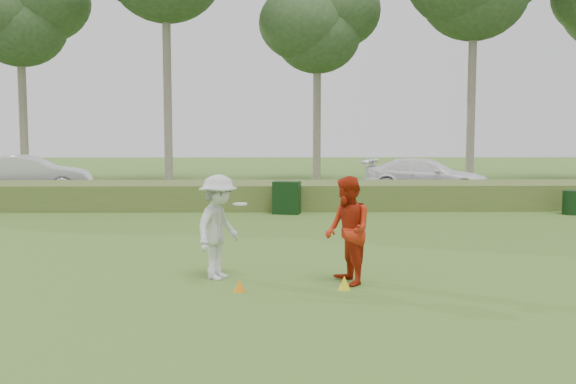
{
  "coord_description": "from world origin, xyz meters",
  "views": [
    {
      "loc": [
        -0.29,
        -11.27,
        2.71
      ],
      "look_at": [
        0.0,
        4.0,
        1.3
      ],
      "focal_mm": 40.0,
      "sensor_mm": 36.0,
      "label": 1
    }
  ],
  "objects_px": {
    "cone_orange": "(239,285)",
    "player_red": "(348,231)",
    "cone_yellow": "(344,283)",
    "utility_cabinet": "(287,198)",
    "car_right": "(427,176)",
    "trash_bin": "(571,202)",
    "player_white": "(219,227)",
    "car_mid": "(28,175)"
  },
  "relations": [
    {
      "from": "player_red",
      "to": "cone_yellow",
      "type": "relative_size",
      "value": 8.04
    },
    {
      "from": "cone_orange",
      "to": "car_right",
      "type": "distance_m",
      "value": 18.1
    },
    {
      "from": "trash_bin",
      "to": "cone_yellow",
      "type": "bearing_deg",
      "value": -130.51
    },
    {
      "from": "player_white",
      "to": "cone_orange",
      "type": "xyz_separation_m",
      "value": [
        0.44,
        -0.99,
        -0.86
      ]
    },
    {
      "from": "cone_orange",
      "to": "car_mid",
      "type": "xyz_separation_m",
      "value": [
        -9.92,
        16.59,
        0.81
      ]
    },
    {
      "from": "car_mid",
      "to": "car_right",
      "type": "xyz_separation_m",
      "value": [
        17.04,
        0.04,
        -0.08
      ]
    },
    {
      "from": "cone_yellow",
      "to": "trash_bin",
      "type": "bearing_deg",
      "value": 49.49
    },
    {
      "from": "car_mid",
      "to": "cone_yellow",
      "type": "bearing_deg",
      "value": -155.44
    },
    {
      "from": "utility_cabinet",
      "to": "player_red",
      "type": "bearing_deg",
      "value": -71.0
    },
    {
      "from": "cone_orange",
      "to": "trash_bin",
      "type": "distance_m",
      "value": 14.61
    },
    {
      "from": "car_mid",
      "to": "utility_cabinet",
      "type": "bearing_deg",
      "value": -129.79
    },
    {
      "from": "player_red",
      "to": "utility_cabinet",
      "type": "xyz_separation_m",
      "value": [
        -0.92,
        10.04,
        -0.43
      ]
    },
    {
      "from": "player_white",
      "to": "cone_orange",
      "type": "bearing_deg",
      "value": -131.28
    },
    {
      "from": "car_mid",
      "to": "car_right",
      "type": "relative_size",
      "value": 0.97
    },
    {
      "from": "utility_cabinet",
      "to": "car_right",
      "type": "distance_m",
      "value": 8.63
    },
    {
      "from": "trash_bin",
      "to": "player_white",
      "type": "bearing_deg",
      "value": -139.72
    },
    {
      "from": "cone_yellow",
      "to": "utility_cabinet",
      "type": "bearing_deg",
      "value": 94.48
    },
    {
      "from": "player_white",
      "to": "trash_bin",
      "type": "relative_size",
      "value": 2.41
    },
    {
      "from": "player_white",
      "to": "player_red",
      "type": "xyz_separation_m",
      "value": [
        2.35,
        -0.47,
        0.0
      ]
    },
    {
      "from": "cone_orange",
      "to": "cone_yellow",
      "type": "bearing_deg",
      "value": 3.25
    },
    {
      "from": "cone_orange",
      "to": "trash_bin",
      "type": "bearing_deg",
      "value": 44.35
    },
    {
      "from": "car_right",
      "to": "trash_bin",
      "type": "bearing_deg",
      "value": -131.42
    },
    {
      "from": "cone_yellow",
      "to": "car_right",
      "type": "xyz_separation_m",
      "value": [
        5.32,
        16.52,
        0.72
      ]
    },
    {
      "from": "utility_cabinet",
      "to": "car_right",
      "type": "xyz_separation_m",
      "value": [
        6.13,
        6.07,
        0.29
      ]
    },
    {
      "from": "player_white",
      "to": "trash_bin",
      "type": "bearing_deg",
      "value": -24.87
    },
    {
      "from": "player_white",
      "to": "player_red",
      "type": "bearing_deg",
      "value": -76.55
    },
    {
      "from": "cone_orange",
      "to": "cone_yellow",
      "type": "distance_m",
      "value": 1.81
    },
    {
      "from": "utility_cabinet",
      "to": "car_right",
      "type": "bearing_deg",
      "value": 58.44
    },
    {
      "from": "cone_orange",
      "to": "player_red",
      "type": "bearing_deg",
      "value": 15.1
    },
    {
      "from": "utility_cabinet",
      "to": "player_white",
      "type": "bearing_deg",
      "value": -84.73
    },
    {
      "from": "cone_yellow",
      "to": "car_mid",
      "type": "relative_size",
      "value": 0.05
    },
    {
      "from": "player_red",
      "to": "cone_orange",
      "type": "bearing_deg",
      "value": -90.08
    },
    {
      "from": "player_red",
      "to": "utility_cabinet",
      "type": "distance_m",
      "value": 10.09
    },
    {
      "from": "player_white",
      "to": "car_mid",
      "type": "distance_m",
      "value": 18.25
    },
    {
      "from": "cone_yellow",
      "to": "player_red",
      "type": "bearing_deg",
      "value": 76.26
    },
    {
      "from": "player_red",
      "to": "utility_cabinet",
      "type": "height_order",
      "value": "player_red"
    },
    {
      "from": "cone_orange",
      "to": "car_right",
      "type": "relative_size",
      "value": 0.04
    },
    {
      "from": "cone_yellow",
      "to": "car_right",
      "type": "relative_size",
      "value": 0.05
    },
    {
      "from": "player_red",
      "to": "car_mid",
      "type": "distance_m",
      "value": 19.95
    },
    {
      "from": "cone_orange",
      "to": "cone_yellow",
      "type": "relative_size",
      "value": 0.89
    },
    {
      "from": "player_red",
      "to": "car_mid",
      "type": "relative_size",
      "value": 0.37
    },
    {
      "from": "utility_cabinet",
      "to": "cone_yellow",
      "type": "bearing_deg",
      "value": -71.76
    }
  ]
}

